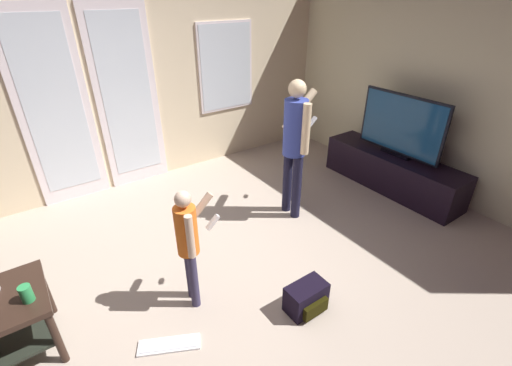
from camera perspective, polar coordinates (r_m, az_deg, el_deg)
name	(u,v)px	position (r m, az deg, el deg)	size (l,w,h in m)	color
ground_plane	(202,289)	(3.19, -8.73, -16.66)	(6.39, 4.62, 0.02)	#B3A291
wall_back_with_doors	(105,88)	(4.55, -23.36, 14.03)	(6.39, 0.09, 2.56)	beige
wall_right_plain	(441,88)	(4.65, 28.01, 13.52)	(0.06, 4.62, 2.53)	beige
tv_stand	(392,172)	(4.76, 21.29, 1.76)	(0.47, 1.79, 0.46)	black
flat_screen_tv	(401,126)	(4.54, 22.62, 8.63)	(0.08, 1.09, 0.75)	black
person_adult	(295,139)	(3.65, 6.44, 7.17)	(0.56, 0.41, 1.51)	#1A1930
person_child	(189,239)	(2.69, -10.93, -9.04)	(0.39, 0.28, 1.04)	#36314E
backpack	(307,298)	(2.94, 8.27, -18.07)	(0.33, 0.23, 0.24)	black
loose_keyboard	(169,345)	(2.85, -13.99, -24.25)	(0.45, 0.31, 0.02)	white
cup_near_edge	(26,294)	(2.75, -33.39, -14.85)	(0.08, 0.08, 0.12)	#2D924D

